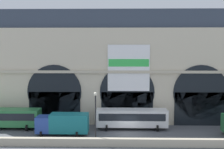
{
  "coord_description": "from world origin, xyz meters",
  "views": [
    {
      "loc": [
        -1.53,
        -39.04,
        12.57
      ],
      "look_at": [
        -2.46,
        5.0,
        8.32
      ],
      "focal_mm": 43.93,
      "sensor_mm": 36.0,
      "label": 1
    }
  ],
  "objects_px": {
    "bus_west": "(5,117)",
    "box_truck_midwest": "(63,123)",
    "bus_center": "(132,118)",
    "street_lamp_quayside": "(96,111)"
  },
  "relations": [
    {
      "from": "bus_center",
      "to": "street_lamp_quayside",
      "type": "xyz_separation_m",
      "value": [
        -5.05,
        -6.89,
        2.63
      ]
    },
    {
      "from": "bus_west",
      "to": "box_truck_midwest",
      "type": "distance_m",
      "value": 10.18
    },
    {
      "from": "bus_west",
      "to": "bus_center",
      "type": "bearing_deg",
      "value": 0.64
    },
    {
      "from": "box_truck_midwest",
      "to": "bus_center",
      "type": "distance_m",
      "value": 10.54
    },
    {
      "from": "box_truck_midwest",
      "to": "bus_center",
      "type": "relative_size",
      "value": 0.68
    },
    {
      "from": "box_truck_midwest",
      "to": "bus_west",
      "type": "bearing_deg",
      "value": 163.61
    },
    {
      "from": "bus_west",
      "to": "street_lamp_quayside",
      "type": "height_order",
      "value": "street_lamp_quayside"
    },
    {
      "from": "bus_west",
      "to": "bus_center",
      "type": "xyz_separation_m",
      "value": [
        19.85,
        0.22,
        0.0
      ]
    },
    {
      "from": "bus_west",
      "to": "box_truck_midwest",
      "type": "height_order",
      "value": "box_truck_midwest"
    },
    {
      "from": "box_truck_midwest",
      "to": "bus_center",
      "type": "bearing_deg",
      "value": 17.07
    }
  ]
}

